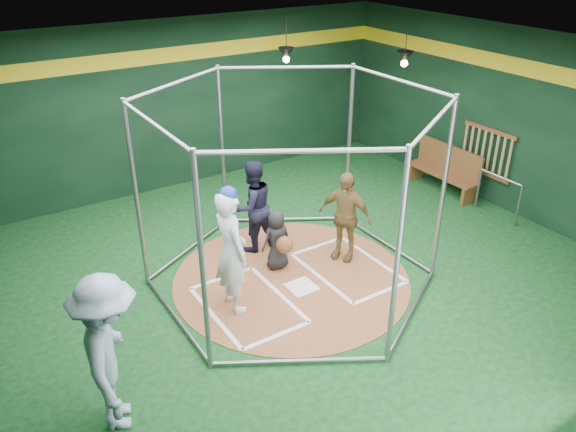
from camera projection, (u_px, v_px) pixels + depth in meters
room_shell at (291, 179)px, 8.28m from camera, size 10.10×9.10×3.53m
clay_disc at (291, 278)px, 9.07m from camera, size 3.80×3.80×0.01m
home_plate at (302, 287)px, 8.84m from camera, size 0.43×0.43×0.01m
batter_box_left at (247, 305)px, 8.43m from camera, size 1.17×1.77×0.01m
batter_box_right at (347, 268)px, 9.34m from camera, size 1.17×1.77×0.01m
batting_cage at (292, 195)px, 8.39m from camera, size 4.05×4.67×3.00m
bat_rack at (486, 152)px, 11.25m from camera, size 0.07×1.25×0.98m
pendant_lamp_near at (286, 53)px, 11.56m from camera, size 0.34×0.34×0.90m
pendant_lamp_far at (405, 57)px, 11.23m from camera, size 0.34×0.34×0.90m
batter_figure at (231, 250)px, 7.97m from camera, size 0.45×0.69×1.96m
visitor_leopard at (345, 216)px, 9.31m from camera, size 0.78×0.99×1.57m
catcher_figure at (278, 240)px, 9.13m from camera, size 0.50×0.56×1.03m
umpire at (252, 206)px, 9.56m from camera, size 0.84×0.68×1.63m
bystander_blue at (110, 354)px, 6.05m from camera, size 1.06×1.41×1.94m
dugout_bench at (445, 168)px, 11.90m from camera, size 0.40×1.71×1.00m
steel_railing at (499, 190)px, 10.76m from camera, size 0.05×1.00×0.86m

